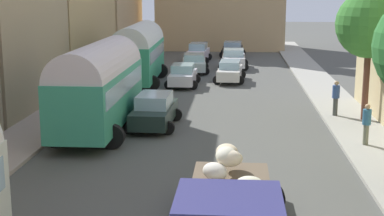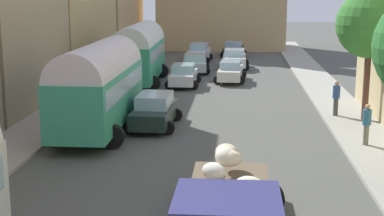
{
  "view_description": "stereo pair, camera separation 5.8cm",
  "coord_description": "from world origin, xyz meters",
  "views": [
    {
      "loc": [
        1.71,
        -5.28,
        6.37
      ],
      "look_at": [
        0.0,
        16.59,
        1.7
      ],
      "focal_mm": 53.1,
      "sensor_mm": 36.0,
      "label": 1
    },
    {
      "loc": [
        1.77,
        -5.28,
        6.37
      ],
      "look_at": [
        0.0,
        16.59,
        1.7
      ],
      "focal_mm": 53.1,
      "sensor_mm": 36.0,
      "label": 2
    }
  ],
  "objects": [
    {
      "name": "ground_plane",
      "position": [
        0.0,
        27.0,
        0.0
      ],
      "size": [
        154.0,
        154.0,
        0.0
      ],
      "primitive_type": "plane",
      "color": "#4E4F4A"
    },
    {
      "name": "sidewalk_left",
      "position": [
        -7.25,
        27.0,
        0.07
      ],
      "size": [
        2.5,
        70.0,
        0.14
      ],
      "primitive_type": "cube",
      "color": "#A59488",
      "rests_on": "ground"
    },
    {
      "name": "sidewalk_right",
      "position": [
        7.25,
        27.0,
        0.07
      ],
      "size": [
        2.5,
        70.0,
        0.14
      ],
      "primitive_type": "cube",
      "color": "#9B998F",
      "rests_on": "ground"
    },
    {
      "name": "building_left_3",
      "position": [
        -11.48,
        35.7,
        5.08
      ],
      "size": [
        5.95,
        13.26,
        10.16
      ],
      "color": "tan",
      "rests_on": "ground"
    },
    {
      "name": "parked_bus_1",
      "position": [
        -4.36,
        19.13,
        2.2
      ],
      "size": [
        3.33,
        8.62,
        3.99
      ],
      "color": "#369875",
      "rests_on": "ground"
    },
    {
      "name": "parked_bus_2",
      "position": [
        -4.77,
        32.02,
        2.2
      ],
      "size": [
        3.51,
        8.77,
        4.03
      ],
      "color": "#30966A",
      "rests_on": "ground"
    },
    {
      "name": "cargo_truck_0",
      "position": [
        1.61,
        7.35,
        1.15
      ],
      "size": [
        3.13,
        7.09,
        2.16
      ],
      "color": "navy",
      "rests_on": "ground"
    },
    {
      "name": "car_0",
      "position": [
        1.29,
        33.53,
        0.73
      ],
      "size": [
        2.25,
        4.32,
        1.44
      ],
      "color": "silver",
      "rests_on": "ground"
    },
    {
      "name": "car_1",
      "position": [
        1.51,
        40.03,
        0.78
      ],
      "size": [
        2.39,
        4.12,
        1.55
      ],
      "color": "silver",
      "rests_on": "ground"
    },
    {
      "name": "car_2",
      "position": [
        1.38,
        47.81,
        0.73
      ],
      "size": [
        2.45,
        3.73,
        1.43
      ],
      "color": "#2A2521",
      "rests_on": "ground"
    },
    {
      "name": "car_3",
      "position": [
        -2.03,
        20.18,
        0.78
      ],
      "size": [
        2.33,
        4.34,
        1.57
      ],
      "color": "#1C2A25",
      "rests_on": "ground"
    },
    {
      "name": "car_4",
      "position": [
        -1.75,
        31.35,
        0.74
      ],
      "size": [
        2.18,
        3.97,
        1.46
      ],
      "color": "silver",
      "rests_on": "ground"
    },
    {
      "name": "car_5",
      "position": [
        -1.49,
        37.5,
        0.73
      ],
      "size": [
        2.49,
        4.09,
        1.43
      ],
      "color": "silver",
      "rests_on": "ground"
    },
    {
      "name": "car_6",
      "position": [
        -1.58,
        43.85,
        0.82
      ],
      "size": [
        2.3,
        4.46,
        1.66
      ],
      "color": "silver",
      "rests_on": "ground"
    },
    {
      "name": "pedestrian_0",
      "position": [
        6.66,
        22.7,
        1.07
      ],
      "size": [
        0.39,
        0.39,
        1.87
      ],
      "color": "#434641",
      "rests_on": "ground"
    },
    {
      "name": "pedestrian_2",
      "position": [
        6.98,
        17.35,
        1.04
      ],
      "size": [
        0.41,
        0.41,
        1.81
      ],
      "color": "#6F705B",
      "rests_on": "ground"
    },
    {
      "name": "roadside_tree_2",
      "position": [
        7.9,
        21.94,
        4.66
      ],
      "size": [
        3.18,
        3.18,
        6.28
      ],
      "color": "brown",
      "rests_on": "ground"
    }
  ]
}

